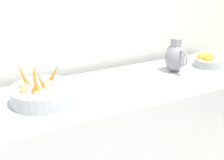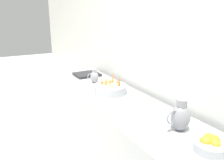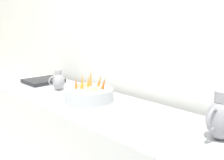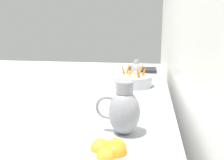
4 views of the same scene
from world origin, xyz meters
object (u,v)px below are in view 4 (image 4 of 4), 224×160
orange_bowl (107,157)px  metal_pitcher_tall (124,111)px  vegetable_colander (131,80)px  metal_pitcher_short (136,69)px

orange_bowl → metal_pitcher_tall: bearing=-94.1°
vegetable_colander → orange_bowl: vegetable_colander is taller
vegetable_colander → metal_pitcher_tall: size_ratio=1.48×
vegetable_colander → metal_pitcher_tall: (-0.06, 1.01, 0.06)m
metal_pitcher_tall → orange_bowl: bearing=85.9°
vegetable_colander → metal_pitcher_short: (-0.01, -0.46, 0.03)m
orange_bowl → metal_pitcher_tall: size_ratio=0.86×
vegetable_colander → metal_pitcher_short: vegetable_colander is taller
vegetable_colander → metal_pitcher_short: 0.46m
metal_pitcher_short → metal_pitcher_tall: bearing=91.8°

